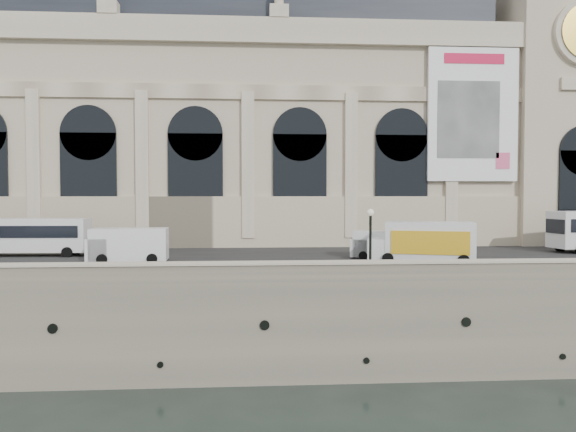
% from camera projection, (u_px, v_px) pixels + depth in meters
% --- Properties ---
extents(ground, '(260.00, 260.00, 0.00)m').
position_uv_depth(ground, '(230.00, 387.00, 32.58)').
color(ground, black).
rests_on(ground, ground).
extents(quay, '(160.00, 70.00, 6.00)m').
position_uv_depth(quay, '(240.00, 263.00, 67.36)').
color(quay, gray).
rests_on(quay, ground).
extents(street, '(160.00, 24.00, 0.06)m').
position_uv_depth(street, '(236.00, 257.00, 46.30)').
color(street, '#2D2D2D').
rests_on(street, quay).
extents(parapet, '(160.00, 1.40, 1.21)m').
position_uv_depth(parapet, '(230.00, 272.00, 32.92)').
color(parapet, gray).
rests_on(parapet, quay).
extents(museum, '(69.00, 18.70, 29.10)m').
position_uv_depth(museum, '(185.00, 118.00, 62.18)').
color(museum, '#BEAE92').
rests_on(museum, quay).
extents(clock_pavilion, '(13.00, 14.72, 36.70)m').
position_uv_depth(clock_pavilion, '(548.00, 84.00, 61.84)').
color(clock_pavilion, '#BEAE92').
rests_on(clock_pavilion, quay).
extents(bus_left, '(10.85, 2.82, 3.17)m').
position_uv_depth(bus_left, '(23.00, 235.00, 46.76)').
color(bus_left, silver).
rests_on(bus_left, quay).
extents(van_b, '(5.96, 2.63, 2.62)m').
position_uv_depth(van_b, '(125.00, 245.00, 42.50)').
color(van_b, silver).
rests_on(van_b, quay).
extents(van_c, '(5.37, 3.44, 2.24)m').
position_uv_depth(van_c, '(380.00, 245.00, 44.99)').
color(van_c, silver).
rests_on(van_c, quay).
extents(box_truck, '(8.13, 4.63, 3.12)m').
position_uv_depth(box_truck, '(424.00, 243.00, 42.09)').
color(box_truck, silver).
rests_on(box_truck, quay).
extents(lamp_right, '(0.44, 0.44, 4.30)m').
position_uv_depth(lamp_right, '(370.00, 244.00, 34.47)').
color(lamp_right, black).
rests_on(lamp_right, quay).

